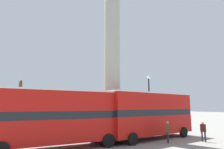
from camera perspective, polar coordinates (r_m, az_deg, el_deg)
name	(u,v)px	position (r m, az deg, el deg)	size (l,w,h in m)	color
ground_plane	(112,135)	(22.30, 0.00, -17.03)	(200.00, 200.00, 0.00)	gray
monument_column	(112,68)	(22.52, 0.00, 1.97)	(6.28, 6.28, 24.61)	#A39E8E
bus_a	(58,116)	(15.71, -15.19, -11.32)	(10.44, 3.55, 4.30)	#B7140F
bus_b	(150,113)	(20.08, 10.74, -10.80)	(10.18, 3.36, 4.40)	#B7140F
equestrian_statue	(18,121)	(23.44, -25.25, -11.84)	(3.77, 2.93, 5.89)	#A39E8E
street_lamp	(149,104)	(22.85, 10.63, -8.39)	(0.36, 0.36, 6.53)	black
pedestrian_near_lamp	(203,130)	(19.99, 24.62, -14.28)	(0.37, 0.49, 1.75)	#28282D
pedestrian_by_plinth	(168,130)	(18.37, 15.63, -15.11)	(0.48, 0.46, 1.82)	#28282D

